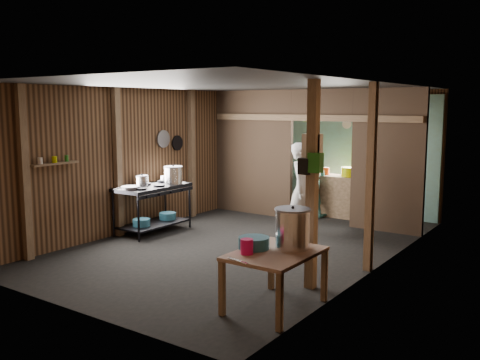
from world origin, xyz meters
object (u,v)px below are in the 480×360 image
Objects in this scene: prep_table at (275,280)px; stock_pot at (293,229)px; gas_range at (153,209)px; yellow_tub at (349,172)px; pink_bucket at (247,247)px; cook at (302,189)px; stove_pot_large at (173,176)px.

stock_pot is at bearing 71.44° from prep_table.
gas_range is 4.06m from yellow_tub.
cook is at bearing 108.70° from pink_bucket.
cook is (-1.17, 3.46, 0.08)m from pink_bucket.
cook reaches higher than gas_range.
gas_range is 0.88× the size of cook.
stock_pot is 0.60m from pink_bucket.
stove_pot_large reaches higher than yellow_tub.
prep_table is 0.53m from pink_bucket.
gas_range is 8.52× the size of pink_bucket.
stock_pot reaches higher than yellow_tub.
prep_table is at bearing -32.43° from stove_pot_large.
stove_pot_large is (-3.54, 2.25, 0.68)m from prep_table.
pink_bucket is at bearing -120.24° from stock_pot.
pink_bucket is 0.10× the size of cook.
yellow_tub is at bearing 53.17° from gas_range.
stove_pot_large is 1.02× the size of yellow_tub.
prep_table is 6.54× the size of pink_bucket.
prep_table is 5.29m from yellow_tub.
yellow_tub is (-1.38, 4.84, 0.06)m from stock_pot.
prep_table is at bearing -169.00° from cook.
pink_bucket is at bearing -78.50° from yellow_tub.
cook is (2.16, 0.95, -0.18)m from stove_pot_large.
stove_pot_large is 3.62m from yellow_tub.
stock_pot is 0.29× the size of cook.
stock_pot is at bearing -166.02° from cook.
stove_pot_large is 0.71× the size of stock_pot.
gas_range is at bearing 148.70° from pink_bucket.
pink_bucket is 5.46m from yellow_tub.
cook is at bearing 29.80° from gas_range.
stove_pot_large reaches higher than gas_range.
pink_bucket is 0.50× the size of yellow_tub.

